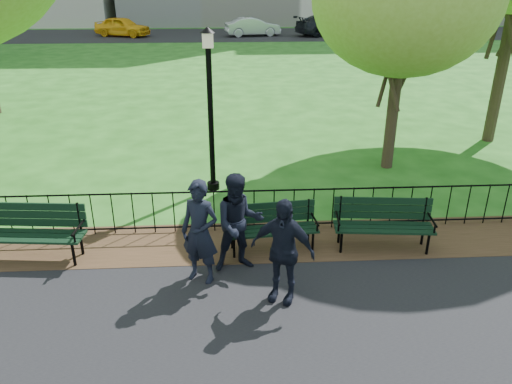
{
  "coord_description": "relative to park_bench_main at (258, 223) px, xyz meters",
  "views": [
    {
      "loc": [
        -0.28,
        -6.97,
        4.89
      ],
      "look_at": [
        0.21,
        1.5,
        1.08
      ],
      "focal_mm": 35.0,
      "sensor_mm": 36.0,
      "label": 1
    }
  ],
  "objects": [
    {
      "name": "park_bench_main",
      "position": [
        0.0,
        0.0,
        0.0
      ],
      "size": [
        1.83,
        0.69,
        0.97
      ],
      "rotation": [
        0.0,
        0.0,
        0.1
      ],
      "color": "black",
      "rests_on": "ground"
    },
    {
      "name": "ground",
      "position": [
        -0.23,
        -1.19,
        -0.58
      ],
      "size": [
        120.0,
        120.0,
        0.0
      ],
      "primitive_type": "plane",
      "color": "#1F5516"
    },
    {
      "name": "person_right",
      "position": [
        0.29,
        -1.52,
        0.31
      ],
      "size": [
        1.11,
        0.81,
        1.76
      ],
      "primitive_type": "imported",
      "rotation": [
        0.0,
        0.0,
        -0.42
      ],
      "color": "black",
      "rests_on": "asphalt_path"
    },
    {
      "name": "person_mid",
      "position": [
        -0.36,
        -0.58,
        0.32
      ],
      "size": [
        0.93,
        0.59,
        1.78
      ],
      "primitive_type": "imported",
      "rotation": [
        0.0,
        0.0,
        0.17
      ],
      "color": "black",
      "rests_on": "asphalt_path"
    },
    {
      "name": "sedan_silver",
      "position": [
        1.61,
        32.8,
        0.14
      ],
      "size": [
        4.51,
        2.26,
        1.42
      ],
      "primitive_type": "imported",
      "rotation": [
        0.0,
        0.0,
        1.75
      ],
      "color": "#B7BAC0",
      "rests_on": "far_street"
    },
    {
      "name": "iron_fence",
      "position": [
        -0.23,
        0.81,
        -0.08
      ],
      "size": [
        24.06,
        0.06,
        1.0
      ],
      "color": "black",
      "rests_on": "ground"
    },
    {
      "name": "far_street",
      "position": [
        -0.23,
        33.81,
        -0.58
      ],
      "size": [
        70.0,
        9.0,
        0.01
      ],
      "primitive_type": "cube",
      "color": "black",
      "rests_on": "ground"
    },
    {
      "name": "dirt_strip",
      "position": [
        -0.23,
        0.31,
        -0.57
      ],
      "size": [
        60.0,
        1.6,
        0.01
      ],
      "primitive_type": "cube",
      "color": "#312414",
      "rests_on": "ground"
    },
    {
      "name": "park_bench_right_a",
      "position": [
        2.37,
        0.03,
        0.01
      ],
      "size": [
        1.88,
        0.74,
        1.04
      ],
      "rotation": [
        0.0,
        0.0,
        -0.1
      ],
      "color": "black",
      "rests_on": "ground"
    },
    {
      "name": "sedan_dark",
      "position": [
        7.61,
        32.88,
        0.21
      ],
      "size": [
        5.78,
        3.86,
        1.56
      ],
      "primitive_type": "imported",
      "rotation": [
        0.0,
        0.0,
        1.91
      ],
      "color": "black",
      "rests_on": "far_street"
    },
    {
      "name": "park_bench_left_a",
      "position": [
        -4.12,
        0.04,
        0.05
      ],
      "size": [
        2.0,
        0.79,
        1.11
      ],
      "rotation": [
        0.0,
        0.0,
        -0.1
      ],
      "color": "black",
      "rests_on": "ground"
    },
    {
      "name": "taxi",
      "position": [
        -8.58,
        33.16,
        0.17
      ],
      "size": [
        4.69,
        3.24,
        1.48
      ],
      "primitive_type": "imported",
      "rotation": [
        0.0,
        0.0,
        1.19
      ],
      "color": "yellow",
      "rests_on": "far_street"
    },
    {
      "name": "lamppost",
      "position": [
        -0.9,
        2.97,
        1.47
      ],
      "size": [
        0.34,
        0.34,
        3.76
      ],
      "color": "black",
      "rests_on": "ground"
    },
    {
      "name": "person_left",
      "position": [
        -1.01,
        -0.9,
        0.34
      ],
      "size": [
        0.78,
        0.67,
        1.81
      ],
      "primitive_type": "imported",
      "rotation": [
        0.0,
        0.0,
        -0.44
      ],
      "color": "black",
      "rests_on": "asphalt_path"
    }
  ]
}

